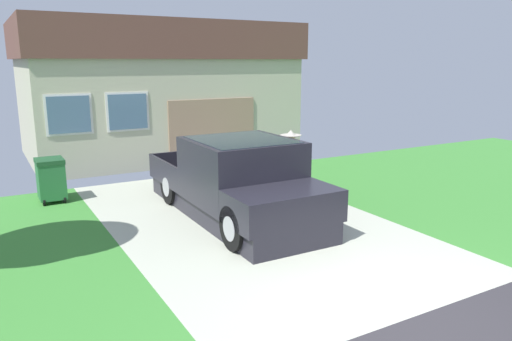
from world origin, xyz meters
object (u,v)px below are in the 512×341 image
person_with_hat (290,164)px  handbag (290,203)px  house_with_garage (156,89)px  pickup_truck (240,183)px  wheeled_trash_bin (51,178)px

person_with_hat → handbag: bearing=64.4°
handbag → house_with_garage: 8.39m
pickup_truck → wheeled_trash_bin: pickup_truck is taller
handbag → wheeled_trash_bin: size_ratio=0.47×
pickup_truck → wheeled_trash_bin: bearing=-45.1°
house_with_garage → pickup_truck: bearing=-96.8°
pickup_truck → house_with_garage: bearing=-96.4°
handbag → house_with_garage: (-0.31, 8.11, 2.12)m
pickup_truck → wheeled_trash_bin: 4.63m
pickup_truck → house_with_garage: (0.97, 8.15, 1.51)m
handbag → wheeled_trash_bin: 5.58m
wheeled_trash_bin → person_with_hat: bearing=-32.4°
person_with_hat → house_with_garage: bearing=-80.4°
pickup_truck → person_with_hat: bearing=-167.0°
person_with_hat → handbag: person_with_hat is taller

